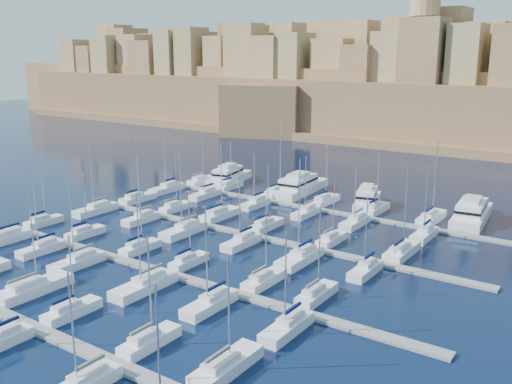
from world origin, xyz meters
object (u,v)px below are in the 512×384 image
Objects in this scene: motor_yacht_c at (367,199)px; motor_yacht_d at (472,213)px; sailboat_2 at (33,288)px; motor_yacht_b at (299,186)px; sailboat_4 at (149,341)px; motor_yacht_a at (229,176)px.

motor_yacht_d is at bearing 5.12° from motor_yacht_c.
motor_yacht_b is at bearing 89.05° from sailboat_2.
sailboat_2 is 23.81m from sailboat_4.
sailboat_2 is at bearing -105.96° from motor_yacht_c.
motor_yacht_a is at bearing 121.05° from sailboat_4.
motor_yacht_c is at bearing 93.52° from sailboat_4.
sailboat_4 is 0.88× the size of motor_yacht_c.
motor_yacht_a is 0.92× the size of motor_yacht_d.
motor_yacht_c is 21.37m from motor_yacht_d.
motor_yacht_a and motor_yacht_c have the same top height.
motor_yacht_a is 59.55m from motor_yacht_d.
motor_yacht_b and motor_yacht_c have the same top height.
sailboat_2 is 70.90m from motor_yacht_c.
sailboat_2 is at bearing -74.83° from motor_yacht_a.
motor_yacht_b is (-22.60, 72.00, 0.99)m from sailboat_4.
sailboat_2 is 1.19× the size of motor_yacht_c.
sailboat_4 is 69.70m from motor_yacht_c.
sailboat_2 is 71.74m from motor_yacht_a.
sailboat_4 is (23.77, -1.40, -0.06)m from sailboat_2.
motor_yacht_b is at bearing 3.92° from motor_yacht_a.
sailboat_4 is at bearing -103.39° from motor_yacht_d.
motor_yacht_a is 0.87× the size of motor_yacht_b.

